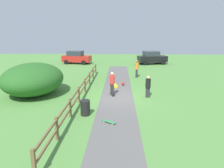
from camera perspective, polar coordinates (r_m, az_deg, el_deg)
name	(u,v)px	position (r m, az deg, el deg)	size (l,w,h in m)	color
ground_plane	(117,97)	(15.62, 1.36, -3.57)	(60.00, 60.00, 0.00)	#568E42
asphalt_path	(117,97)	(15.62, 1.36, -3.53)	(2.40, 28.00, 0.02)	#605E5B
wooden_fence	(82,88)	(15.68, -8.17, -1.10)	(0.12, 18.12, 1.10)	brown
bush_large	(33,79)	(17.14, -20.70, 1.30)	(4.50, 5.40, 2.42)	#286023
trash_bin	(85,108)	(12.32, -7.30, -6.42)	(0.56, 0.56, 0.90)	black
skater_riding	(112,82)	(15.77, 0.05, 0.43)	(0.47, 0.82, 1.78)	black
skater_fallen	(114,84)	(18.53, 0.63, -0.08)	(1.38, 1.56, 0.36)	yellow
skateboard_loose	(109,122)	(11.31, -0.85, -10.21)	(0.77, 0.61, 0.08)	#338C4C
bystander_orange	(137,68)	(22.19, 6.75, 4.40)	(0.45, 0.45, 1.86)	#2D2D33
bystander_black	(148,86)	(15.55, 9.78, -0.45)	(0.42, 0.42, 1.62)	#2D2D33
parked_car_black	(152,58)	(31.81, 10.83, 7.05)	(4.47, 2.67, 1.92)	black
parked_car_red	(76,57)	(32.13, -9.69, 7.17)	(4.41, 2.50, 1.92)	red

